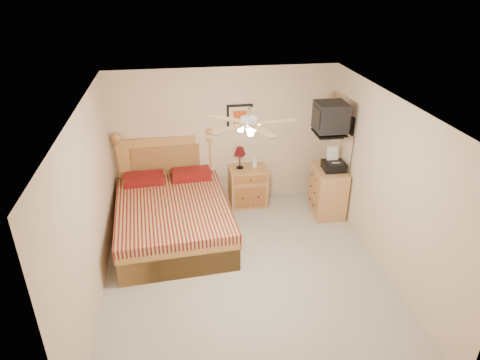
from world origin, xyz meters
name	(u,v)px	position (x,y,z in m)	size (l,w,h in m)	color
floor	(245,272)	(0.00, 0.00, 0.00)	(4.50, 4.50, 0.00)	#A39F93
ceiling	(246,106)	(0.00, 0.00, 2.50)	(4.00, 4.50, 0.04)	white
wall_back	(225,137)	(0.00, 2.25, 1.25)	(4.00, 0.04, 2.50)	beige
wall_front	(289,322)	(0.00, -2.25, 1.25)	(4.00, 0.04, 2.50)	beige
wall_left	(90,209)	(-2.00, 0.00, 1.25)	(0.04, 4.50, 2.50)	beige
wall_right	(387,187)	(2.00, 0.00, 1.25)	(0.04, 4.50, 2.50)	beige
bed	(172,197)	(-1.00, 1.12, 0.73)	(1.73, 2.27, 1.47)	#B37D37
nightstand	(248,186)	(0.38, 2.00, 0.36)	(0.67, 0.50, 0.72)	#AD794B
table_lamp	(240,158)	(0.24, 2.03, 0.93)	(0.22, 0.22, 0.41)	#4E0A0E
lotion_bottle	(255,161)	(0.51, 2.02, 0.84)	(0.09, 0.09, 0.23)	white
framed_picture	(240,117)	(0.27, 2.23, 1.62)	(0.46, 0.04, 0.46)	black
dresser	(328,191)	(1.73, 1.46, 0.43)	(0.51, 0.73, 0.86)	#A8753C
fax_machine	(334,160)	(1.77, 1.41, 1.05)	(0.36, 0.38, 0.38)	black
magazine_lower	(322,163)	(1.66, 1.68, 0.88)	(0.18, 0.24, 0.02)	tan
magazine_upper	(322,162)	(1.66, 1.68, 0.90)	(0.22, 0.30, 0.02)	tan
wall_tv	(339,119)	(1.75, 1.34, 1.81)	(0.56, 0.46, 0.58)	black
ceiling_fan	(249,123)	(0.00, -0.20, 2.36)	(1.14, 1.14, 0.28)	white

